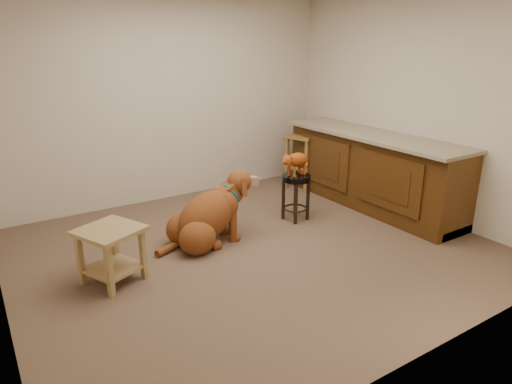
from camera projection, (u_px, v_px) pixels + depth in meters
floor at (255, 249)px, 4.65m from camera, size 4.50×4.00×0.01m
room_shell at (254, 81)px, 4.12m from camera, size 4.54×4.04×2.62m
cabinet_run at (371, 172)px, 5.75m from camera, size 0.70×2.56×0.94m
padded_stool at (296, 188)px, 5.31m from camera, size 0.33×0.33×0.55m
wood_stool at (303, 160)px, 6.50m from camera, size 0.52×0.52×0.77m
side_table at (111, 247)px, 3.94m from camera, size 0.64×0.64×0.50m
golden_retriever at (207, 217)px, 4.69m from camera, size 1.25×0.62×0.79m
tabby_kitten at (296, 161)px, 5.19m from camera, size 0.50×0.24×0.32m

